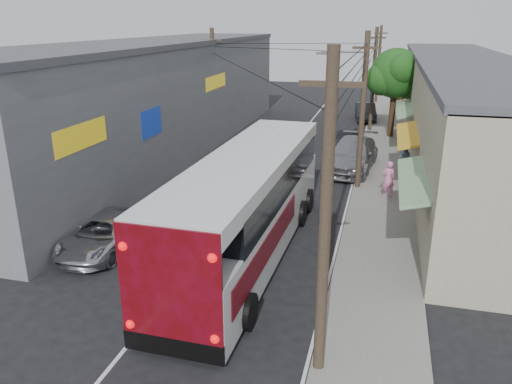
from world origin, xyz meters
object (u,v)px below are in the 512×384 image
jeepney (105,234)px  parked_car_far (366,112)px  pedestrian_far (404,158)px  parked_suv (352,155)px  coach_bus (249,204)px  parked_car_mid (346,138)px  pedestrian_near (388,179)px

jeepney → parked_car_far: size_ratio=1.03×
parked_car_far → pedestrian_far: bearing=-86.8°
parked_suv → parked_car_far: 16.03m
parked_car_far → pedestrian_far: 16.48m
coach_bus → parked_car_far: 28.66m
parked_car_mid → pedestrian_near: pedestrian_near is taller
jeepney → parked_car_mid: size_ratio=1.13×
parked_car_mid → pedestrian_far: (3.80, -5.41, 0.23)m
jeepney → parked_car_mid: bearing=67.4°
parked_suv → pedestrian_far: 3.00m
jeepney → pedestrian_far: pedestrian_far is taller
parked_car_far → pedestrian_far: size_ratio=2.80×
parked_suv → parked_car_mid: (-0.80, 5.24, -0.20)m
pedestrian_near → pedestrian_far: pedestrian_near is taller
parked_car_mid → parked_car_far: size_ratio=0.91×
parked_suv → pedestrian_far: (3.00, -0.17, 0.03)m
parked_car_mid → parked_car_far: parked_car_far is taller
pedestrian_far → parked_car_mid: bearing=-43.1°
coach_bus → pedestrian_near: bearing=57.8°
pedestrian_near → pedestrian_far: bearing=-123.1°
parked_car_far → coach_bus: bearing=-103.1°
coach_bus → jeepney: (-5.48, -1.13, -1.36)m
parked_car_mid → pedestrian_far: bearing=-53.0°
parked_car_mid → parked_car_far: (0.80, 10.80, 0.04)m
parked_suv → parked_car_mid: 5.30m
coach_bus → jeepney: bearing=-167.1°
coach_bus → parked_car_far: bearing=85.4°
parked_suv → parked_car_far: bearing=95.6°
parked_suv → pedestrian_far: parked_suv is taller
parked_suv → pedestrian_near: 5.27m
parked_car_far → parked_suv: bearing=-97.2°
parked_car_mid → pedestrian_near: bearing=-71.8°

